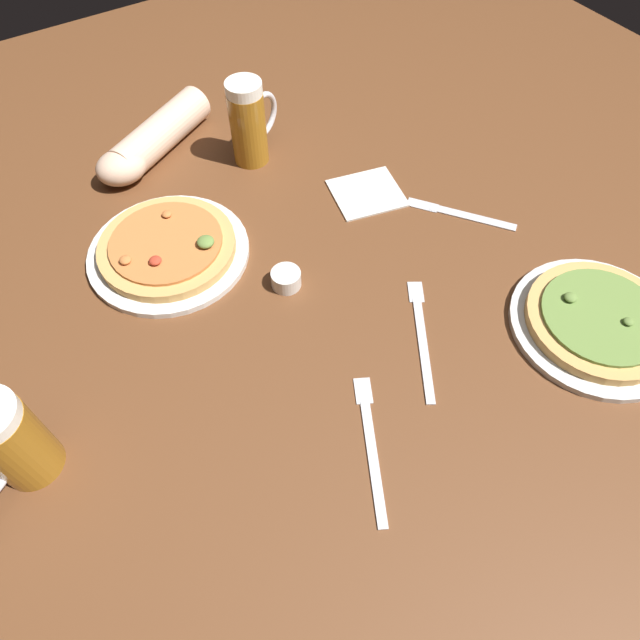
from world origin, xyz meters
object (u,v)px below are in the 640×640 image
Objects in this scene: beer_mug_dark at (9,444)px; diner_arm at (150,142)px; fork_left at (422,335)px; napkin_folded at (367,192)px; pizza_plate_far at (168,249)px; fork_spare at (371,443)px; knife_right at (460,214)px; beer_mug_amber at (249,122)px; pizza_plate_near at (599,322)px; ramekin_sauce at (284,280)px.

beer_mug_dark is 0.67m from diner_arm.
napkin_folded is at bearing 69.33° from fork_left.
fork_spare is (0.09, -0.49, -0.01)m from pizza_plate_far.
knife_right is 0.64m from diner_arm.
fork_spare is (-0.42, -0.29, 0.00)m from knife_right.
pizza_plate_far is at bearing 100.67° from fork_spare.
pizza_plate_far is 0.40m from napkin_folded.
beer_mug_amber reaches higher than fork_spare.
diner_arm is (-0.17, 0.11, -0.05)m from beer_mug_amber.
pizza_plate_near is 1.79× the size of beer_mug_dark.
pizza_plate_near is 0.52m from ramekin_sauce.
napkin_folded is at bearing -47.34° from diner_arm.
beer_mug_dark is 0.74× the size of fork_left.
ramekin_sauce is (0.14, -0.17, -0.00)m from pizza_plate_far.
ramekin_sauce is 0.28m from napkin_folded.
knife_right is at bearing 34.57° from fork_spare.
beer_mug_amber is at bearing -33.25° from diner_arm.
napkin_folded is 0.52m from fork_spare.
pizza_plate_near is at bearing -69.10° from beer_mug_amber.
pizza_plate_far is 1.36× the size of fork_left.
beer_mug_amber is 0.55m from fork_left.
fork_spare is (-0.04, -0.32, -0.01)m from ramekin_sauce.
pizza_plate_far is 0.42m from beer_mug_dark.
beer_mug_amber reaches higher than knife_right.
beer_mug_amber is (0.26, 0.16, 0.07)m from pizza_plate_far.
pizza_plate_near reaches higher than napkin_folded.
pizza_plate_far is at bearing 171.21° from napkin_folded.
pizza_plate_near is at bearing -17.24° from beer_mug_dark.
ramekin_sauce is at bearing -110.11° from beer_mug_amber.
fork_left is at bearing -110.67° from napkin_folded.
beer_mug_dark is at bearing -127.30° from diner_arm.
diner_arm is (-0.01, 0.76, 0.03)m from fork_spare.
diner_arm is at bearing 118.58° from pizza_plate_near.
fork_spare is (-0.17, -0.65, -0.08)m from beer_mug_amber.
fork_left is (-0.25, 0.14, -0.01)m from pizza_plate_near.
fork_left is at bearing 30.93° from fork_spare.
fork_left is 1.00× the size of fork_spare.
knife_right is at bearing -21.96° from pizza_plate_far.
beer_mug_dark is at bearing -164.18° from napkin_folded.
beer_mug_dark is at bearing 162.76° from pizza_plate_near.
pizza_plate_near is at bearing -42.56° from ramekin_sauce.
beer_mug_dark is 3.03× the size of ramekin_sauce.
pizza_plate_far reaches higher than fork_left.
fork_spare is (-0.43, 0.03, -0.01)m from pizza_plate_near.
beer_mug_dark is at bearing -140.75° from pizza_plate_far.
pizza_plate_far is 0.55m from knife_right.
knife_right is at bearing 4.03° from beer_mug_dark.
knife_right is (0.24, 0.18, 0.00)m from fork_left.
fork_spare is at bearing -145.43° from knife_right.
pizza_plate_near is 0.29m from fork_left.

